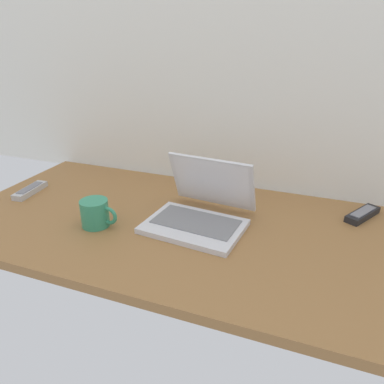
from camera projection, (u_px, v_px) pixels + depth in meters
desk at (188, 228)px, 1.20m from camera, size 1.60×0.76×0.03m
laptop at (200, 210)px, 1.19m from camera, size 0.33×0.32×0.21m
coffee_mug at (96, 213)px, 1.17m from camera, size 0.13×0.09×0.09m
remote_control_near at (30, 190)px, 1.42m from camera, size 0.06×0.16×0.02m
remote_control_far at (363, 214)px, 1.23m from camera, size 0.12×0.16×0.02m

